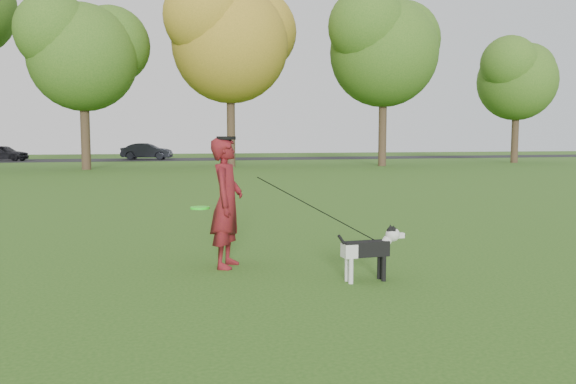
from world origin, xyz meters
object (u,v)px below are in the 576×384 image
object	(u,v)px
man	(227,203)
car_mid	(147,151)
car_left	(3,153)
dog	(371,247)

from	to	relation	value
man	car_mid	bearing A→B (deg)	24.10
car_left	car_mid	xyz separation A→B (m)	(10.42, 0.00, 0.05)
car_mid	car_left	bearing A→B (deg)	104.68
dog	car_left	size ratio (longest dim) A/B	0.24
dog	car_left	world-z (taller)	car_left
man	car_left	bearing A→B (deg)	38.95
car_left	car_mid	size ratio (longest dim) A/B	0.89
dog	car_left	xyz separation A→B (m)	(-11.50, 40.54, 0.23)
dog	car_mid	bearing A→B (deg)	91.53
man	car_mid	size ratio (longest dim) A/B	0.41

